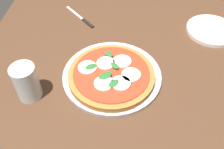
# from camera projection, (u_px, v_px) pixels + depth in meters

# --- Properties ---
(dining_table) EXTENTS (1.11, 0.94, 0.77)m
(dining_table) POSITION_uv_depth(u_px,v_px,m) (141.00, 94.00, 0.89)
(dining_table) COLOR #4C301E
(dining_table) RESTS_ON ground_plane
(serving_tray) EXTENTS (0.30, 0.30, 0.01)m
(serving_tray) POSITION_uv_depth(u_px,v_px,m) (112.00, 75.00, 0.78)
(serving_tray) COLOR #B2B2B7
(serving_tray) RESTS_ON dining_table
(pizza) EXTENTS (0.26, 0.26, 0.03)m
(pizza) POSITION_uv_depth(u_px,v_px,m) (111.00, 75.00, 0.76)
(pizza) COLOR #B27033
(pizza) RESTS_ON serving_tray
(plate_white) EXTENTS (0.18, 0.18, 0.01)m
(plate_white) POSITION_uv_depth(u_px,v_px,m) (212.00, 30.00, 0.93)
(plate_white) COLOR white
(plate_white) RESTS_ON dining_table
(knife) EXTENTS (0.13, 0.14, 0.01)m
(knife) POSITION_uv_depth(u_px,v_px,m) (83.00, 19.00, 0.99)
(knife) COLOR black
(knife) RESTS_ON dining_table
(glass_cup) EXTENTS (0.07, 0.07, 0.11)m
(glass_cup) POSITION_uv_depth(u_px,v_px,m) (26.00, 82.00, 0.69)
(glass_cup) COLOR silver
(glass_cup) RESTS_ON dining_table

